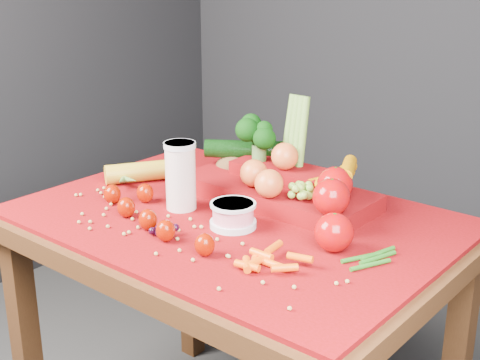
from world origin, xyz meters
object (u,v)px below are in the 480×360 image
Objects in this scene: table at (235,254)px; produce_mound at (287,182)px; milk_glass at (180,173)px; yogurt_bowl at (233,214)px.

table is 1.81× the size of produce_mound.
produce_mound is at bearing 71.33° from table.
table is 6.29× the size of milk_glass.
yogurt_bowl is (0.18, -0.01, -0.06)m from milk_glass.
produce_mound reaches higher than yogurt_bowl.
milk_glass is 0.19m from yogurt_bowl.
yogurt_bowl is 0.21m from produce_mound.
yogurt_bowl reaches higher than table.
yogurt_bowl is at bearing -91.91° from produce_mound.
table is 0.23m from produce_mound.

